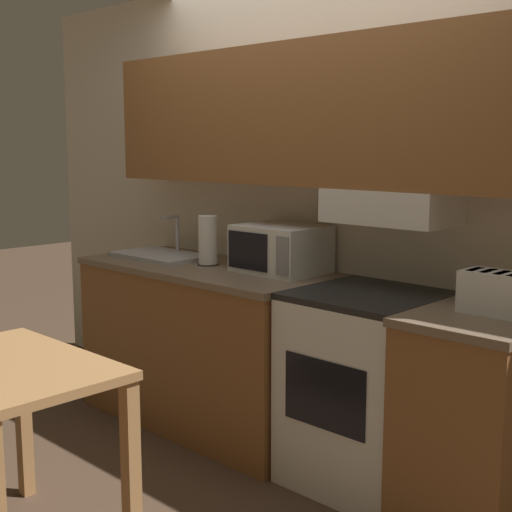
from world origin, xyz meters
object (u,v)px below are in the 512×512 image
microwave (281,249)px  sink_basin (161,255)px  paper_towel_roll (208,241)px  dining_table (8,399)px  stove_range (367,388)px  toaster (494,292)px

microwave → sink_basin: 0.88m
paper_towel_roll → dining_table: size_ratio=0.31×
sink_basin → paper_towel_roll: size_ratio=2.08×
microwave → paper_towel_roll: bearing=-165.7°
sink_basin → stove_range: bearing=0.6°
stove_range → paper_towel_roll: 1.26m
paper_towel_roll → stove_range: bearing=-0.1°
dining_table → microwave: bearing=90.5°
stove_range → microwave: size_ratio=2.05×
microwave → stove_range: bearing=-10.1°
microwave → dining_table: bearing=-89.5°
stove_range → microwave: 0.89m
toaster → dining_table: 1.96m
microwave → dining_table: microwave is taller
toaster → dining_table: (-1.24, -1.47, -0.38)m
toaster → stove_range: bearing=-179.2°
sink_basin → dining_table: bearing=-58.8°
sink_basin → dining_table: 1.71m
stove_range → paper_towel_roll: paper_towel_roll is taller
paper_towel_roll → dining_table: 1.59m
toaster → dining_table: size_ratio=0.29×
microwave → paper_towel_roll: (-0.45, -0.12, 0.01)m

